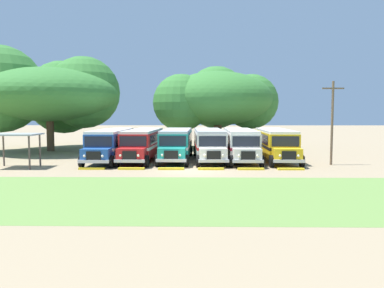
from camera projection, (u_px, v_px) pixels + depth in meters
ground_plane at (191, 171)px, 29.10m from camera, size 220.00×220.00×0.00m
foreground_grass_strip at (188, 195)px, 20.40m from camera, size 80.00×11.36×0.01m
parked_bus_slot_0 at (111, 143)px, 35.33m from camera, size 2.78×10.85×2.82m
parked_bus_slot_1 at (143, 143)px, 35.64m from camera, size 3.03×10.89×2.82m
parked_bus_slot_2 at (177, 143)px, 35.96m from camera, size 2.85×10.86×2.82m
parked_bus_slot_3 at (209, 143)px, 35.72m from camera, size 3.01×10.88×2.82m
parked_bus_slot_4 at (240, 143)px, 35.49m from camera, size 2.72×10.84×2.82m
parked_bus_slot_5 at (276, 143)px, 35.55m from camera, size 2.83×10.86×2.82m
curb_wheelstop_0 at (92, 169)px, 29.71m from camera, size 2.00×0.36×0.15m
curb_wheelstop_1 at (131, 169)px, 29.66m from camera, size 2.00×0.36×0.15m
curb_wheelstop_2 at (171, 169)px, 29.61m from camera, size 2.00×0.36×0.15m
curb_wheelstop_3 at (211, 169)px, 29.56m from camera, size 2.00×0.36×0.15m
curb_wheelstop_4 at (251, 169)px, 29.51m from camera, size 2.00×0.36×0.15m
curb_wheelstop_5 at (291, 169)px, 29.46m from camera, size 2.00×0.36×0.15m
broad_shade_tree at (218, 99)px, 48.65m from camera, size 15.61×14.23×10.58m
secondary_tree at (47, 94)px, 44.57m from camera, size 17.42×17.33×11.75m
utility_pole at (332, 120)px, 32.12m from camera, size 1.80×0.20×6.97m
waiting_shelter at (15, 137)px, 30.51m from camera, size 3.60×2.60×2.72m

